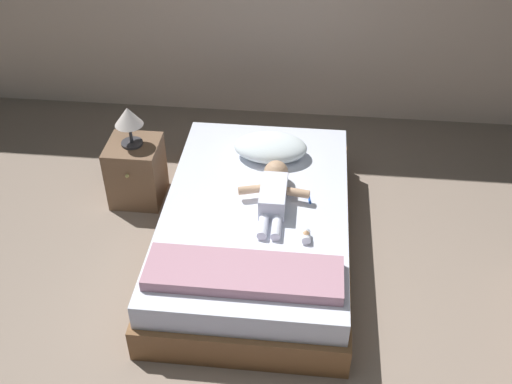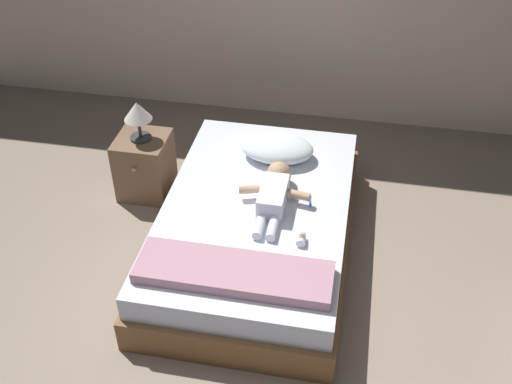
% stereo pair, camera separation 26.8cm
% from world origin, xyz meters
% --- Properties ---
extents(ground_plane, '(8.00, 8.00, 0.00)m').
position_xyz_m(ground_plane, '(0.00, 0.00, 0.00)').
color(ground_plane, gray).
extents(bed, '(1.27, 2.04, 0.41)m').
position_xyz_m(bed, '(0.01, 1.05, 0.20)').
color(bed, brown).
rests_on(bed, ground_plane).
extents(pillow, '(0.53, 0.36, 0.16)m').
position_xyz_m(pillow, '(0.06, 1.61, 0.49)').
color(pillow, white).
rests_on(pillow, bed).
extents(baby, '(0.48, 0.69, 0.17)m').
position_xyz_m(baby, '(0.13, 1.11, 0.48)').
color(baby, white).
rests_on(baby, bed).
extents(toothbrush, '(0.04, 0.13, 0.02)m').
position_xyz_m(toothbrush, '(0.36, 1.15, 0.42)').
color(toothbrush, blue).
rests_on(toothbrush, bed).
extents(nightstand, '(0.38, 0.41, 0.49)m').
position_xyz_m(nightstand, '(-0.96, 1.54, 0.25)').
color(nightstand, brown).
rests_on(nightstand, ground_plane).
extents(lamp, '(0.21, 0.21, 0.31)m').
position_xyz_m(lamp, '(-0.96, 1.54, 0.71)').
color(lamp, '#333338').
rests_on(lamp, nightstand).
extents(blanket, '(1.14, 0.33, 0.07)m').
position_xyz_m(blanket, '(0.01, 0.37, 0.44)').
color(blanket, '#B78294').
rests_on(blanket, bed).
extents(baby_bottle, '(0.06, 0.09, 0.08)m').
position_xyz_m(baby_bottle, '(0.36, 0.73, 0.44)').
color(baby_bottle, white).
rests_on(baby_bottle, bed).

